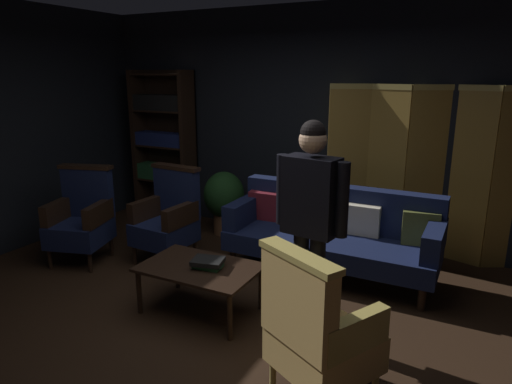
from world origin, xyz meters
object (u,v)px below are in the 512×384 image
(potted_plant, at_px, (224,198))
(velvet_couch, at_px, (333,230))
(bookshelf, at_px, (164,143))
(book_black_cloth, at_px, (208,261))
(armchair_gilt_accent, at_px, (317,331))
(book_green_cloth, at_px, (208,265))
(coffee_table, at_px, (200,271))
(armchair_wing_left, at_px, (82,218))
(folding_screen, at_px, (426,171))
(armchair_wing_right, at_px, (168,218))
(standing_figure, at_px, (311,212))

(potted_plant, bearing_deg, velvet_couch, -17.36)
(bookshelf, height_order, book_black_cloth, bookshelf)
(bookshelf, bearing_deg, armchair_gilt_accent, -39.39)
(armchair_gilt_accent, bearing_deg, book_green_cloth, 152.93)
(coffee_table, relative_size, book_green_cloth, 4.29)
(bookshelf, distance_m, book_black_cloth, 2.92)
(velvet_couch, bearing_deg, bookshelf, 164.71)
(coffee_table, bearing_deg, armchair_wing_left, 168.76)
(folding_screen, xyz_separation_m, armchair_gilt_accent, (-0.24, -2.75, -0.50))
(book_green_cloth, bearing_deg, armchair_wing_right, 142.86)
(armchair_wing_right, relative_size, book_black_cloth, 4.01)
(armchair_wing_right, bearing_deg, potted_plant, 84.38)
(book_black_cloth, bearing_deg, armchair_wing_left, 169.53)
(book_black_cloth, bearing_deg, coffee_table, -172.06)
(bookshelf, distance_m, book_green_cloth, 2.93)
(book_green_cloth, bearing_deg, book_black_cloth, 0.00)
(folding_screen, xyz_separation_m, armchair_wing_left, (-3.28, -1.80, -0.50))
(standing_figure, relative_size, potted_plant, 2.10)
(folding_screen, distance_m, armchair_wing_right, 2.85)
(armchair_wing_left, bearing_deg, book_green_cloth, -10.47)
(coffee_table, bearing_deg, book_green_cloth, 7.94)
(coffee_table, xyz_separation_m, potted_plant, (-0.84, 1.80, 0.09))
(standing_figure, height_order, book_green_cloth, standing_figure)
(velvet_couch, distance_m, armchair_wing_left, 2.70)
(velvet_couch, xyz_separation_m, standing_figure, (0.20, -1.24, 0.57))
(armchair_gilt_accent, xyz_separation_m, book_green_cloth, (-1.19, 0.61, -0.05))
(armchair_wing_right, xyz_separation_m, book_black_cloth, (1.02, -0.77, -0.01))
(armchair_wing_left, relative_size, book_green_cloth, 4.46)
(folding_screen, bearing_deg, coffee_table, -124.97)
(armchair_wing_left, xyz_separation_m, book_black_cloth, (1.85, -0.34, -0.01))
(armchair_wing_left, height_order, potted_plant, armchair_wing_left)
(folding_screen, bearing_deg, armchair_gilt_accent, -94.89)
(folding_screen, distance_m, book_green_cloth, 2.63)
(armchair_gilt_accent, distance_m, armchair_wing_right, 2.60)
(armchair_wing_left, distance_m, potted_plant, 1.72)
(folding_screen, height_order, standing_figure, folding_screen)
(folding_screen, relative_size, velvet_couch, 1.00)
(velvet_couch, xyz_separation_m, book_black_cloth, (-0.68, -1.29, 0.02))
(armchair_wing_left, bearing_deg, bookshelf, 95.66)
(velvet_couch, relative_size, armchair_wing_left, 2.04)
(potted_plant, bearing_deg, book_black_cloth, -62.87)
(standing_figure, distance_m, potted_plant, 2.57)
(bookshelf, distance_m, armchair_wing_right, 1.71)
(velvet_couch, relative_size, armchair_gilt_accent, 2.04)
(standing_figure, bearing_deg, armchair_gilt_accent, -64.92)
(bookshelf, relative_size, armchair_wing_left, 1.97)
(armchair_wing_right, relative_size, book_green_cloth, 4.46)
(coffee_table, bearing_deg, standing_figure, 3.26)
(folding_screen, xyz_separation_m, armchair_wing_right, (-2.44, -1.37, -0.50))
(velvet_couch, height_order, potted_plant, velvet_couch)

